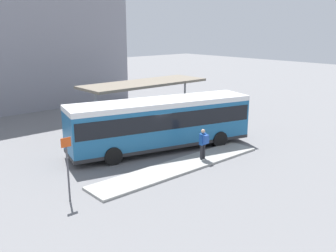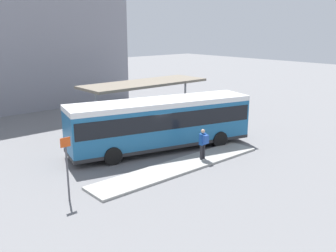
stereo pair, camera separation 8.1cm
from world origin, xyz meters
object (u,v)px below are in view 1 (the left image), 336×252
object	(u,v)px
bicycle_black	(203,113)
bicycle_yellow	(197,111)
bicycle_white	(210,115)
platform_sign	(68,166)
pedestrian_waiting	(203,142)
bicycle_blue	(219,117)
city_bus	(161,121)

from	to	relation	value
bicycle_black	bicycle_yellow	bearing A→B (deg)	-16.71
bicycle_white	platform_sign	world-z (taller)	platform_sign
pedestrian_waiting	bicycle_white	bearing A→B (deg)	-51.80
pedestrian_waiting	bicycle_white	xyz separation A→B (m)	(7.34, 6.25, -0.73)
bicycle_black	platform_sign	world-z (taller)	platform_sign
bicycle_blue	platform_sign	distance (m)	16.06
city_bus	pedestrian_waiting	distance (m)	3.16
bicycle_white	bicycle_yellow	world-z (taller)	bicycle_yellow
bicycle_blue	bicycle_white	bearing A→B (deg)	7.17
city_bus	platform_sign	xyz separation A→B (m)	(-7.37, -2.72, -0.22)
bicycle_white	platform_sign	size ratio (longest dim) A/B	0.59
city_bus	bicycle_yellow	distance (m)	9.67
bicycle_white	bicycle_black	bearing A→B (deg)	-4.41
pedestrian_waiting	bicycle_yellow	xyz separation A→B (m)	(7.73, 8.05, -0.71)
pedestrian_waiting	bicycle_white	world-z (taller)	pedestrian_waiting
city_bus	pedestrian_waiting	size ratio (longest dim) A/B	6.69
bicycle_black	bicycle_blue	bearing A→B (deg)	176.12
city_bus	bicycle_black	distance (m)	9.03
bicycle_yellow	platform_sign	world-z (taller)	platform_sign
bicycle_black	bicycle_yellow	distance (m)	0.93
bicycle_blue	bicycle_white	world-z (taller)	bicycle_white
pedestrian_waiting	platform_sign	bearing A→B (deg)	85.29
platform_sign	pedestrian_waiting	bearing A→B (deg)	-2.47
bicycle_blue	platform_sign	size ratio (longest dim) A/B	0.58
bicycle_black	platform_sign	size ratio (longest dim) A/B	0.55
city_bus	bicycle_black	xyz separation A→B (m)	(7.92, 4.10, -1.45)
pedestrian_waiting	bicycle_blue	bearing A→B (deg)	-56.40
bicycle_black	platform_sign	bearing A→B (deg)	112.60
city_bus	bicycle_yellow	world-z (taller)	city_bus
bicycle_blue	bicycle_black	size ratio (longest dim) A/B	1.06
bicycle_white	bicycle_yellow	distance (m)	1.84
pedestrian_waiting	bicycle_black	xyz separation A→B (m)	(7.49, 7.15, -0.75)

